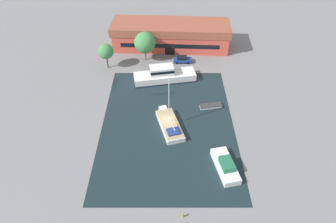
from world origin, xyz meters
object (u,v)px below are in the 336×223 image
quay_tree_by_water (106,51)px  small_dinghy (211,106)px  quay_tree_near_building (145,43)px  sailboat_moored (170,125)px  motor_cruiser (164,75)px  warehouse_building (171,35)px  parked_car (183,59)px  cabin_boat (226,166)px

quay_tree_by_water → small_dinghy: (22.83, -14.61, -4.10)m
quay_tree_near_building → quay_tree_by_water: (-8.76, -3.57, -0.32)m
sailboat_moored → motor_cruiser: size_ratio=0.73×
warehouse_building → parked_car: warehouse_building is taller
small_dinghy → cabin_boat: bearing=-7.8°
parked_car → motor_cruiser: motor_cruiser is taller
sailboat_moored → quay_tree_by_water: bearing=109.4°
quay_tree_by_water → motor_cruiser: size_ratio=0.43×
quay_tree_near_building → sailboat_moored: 25.04m
parked_car → cabin_boat: (5.71, -32.62, -0.02)m
parked_car → cabin_boat: bearing=10.0°
quay_tree_by_water → motor_cruiser: bearing=-21.2°
warehouse_building → cabin_boat: size_ratio=4.00×
quay_tree_near_building → cabin_boat: bearing=-66.4°
quay_tree_near_building → motor_cruiser: quay_tree_near_building is taller
quay_tree_near_building → quay_tree_by_water: quay_tree_near_building is taller
parked_car → cabin_boat: 33.12m
small_dinghy → sailboat_moored: bearing=-65.1°
small_dinghy → quay_tree_near_building: bearing=-152.5°
motor_cruiser → small_dinghy: motor_cruiser is taller
quay_tree_near_building → cabin_boat: 37.07m
warehouse_building → cabin_boat: bearing=-75.2°
parked_car → warehouse_building: bearing=-160.7°
warehouse_building → quay_tree_by_water: 18.31m
warehouse_building → quay_tree_by_water: warehouse_building is taller
warehouse_building → motor_cruiser: warehouse_building is taller
parked_car → small_dinghy: bearing=16.6°
sailboat_moored → quay_tree_near_building: bearing=87.6°
parked_car → motor_cruiser: bearing=-30.3°
cabin_boat → small_dinghy: bearing=80.4°
quay_tree_near_building → quay_tree_by_water: size_ratio=1.17×
sailboat_moored → cabin_boat: size_ratio=1.37×
parked_car → small_dinghy: 17.75m
quay_tree_near_building → small_dinghy: size_ratio=1.52×
quay_tree_by_water → parked_car: quay_tree_by_water is taller
sailboat_moored → small_dinghy: sailboat_moored is taller
small_dinghy → cabin_boat: (0.66, -15.61, 0.53)m
small_dinghy → parked_car: bearing=-173.7°
quay_tree_near_building → motor_cruiser: size_ratio=0.51×
quay_tree_near_building → quay_tree_by_water: bearing=-157.8°
sailboat_moored → cabin_boat: 13.25m
warehouse_building → parked_car: (2.84, -8.12, -2.41)m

